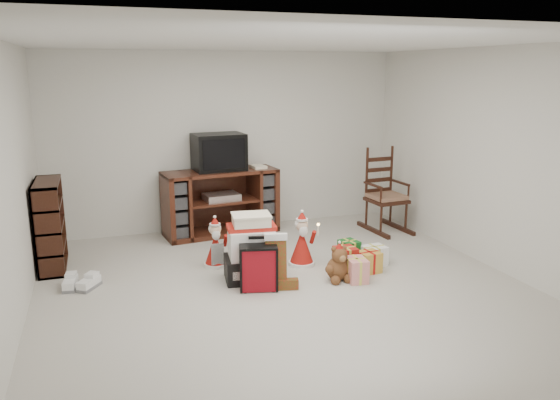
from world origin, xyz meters
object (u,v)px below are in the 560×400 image
at_px(mrs_claus_figurine, 216,247).
at_px(gift_cluster, 358,260).
at_px(red_suitcase, 259,268).
at_px(sneaker_pair, 80,284).
at_px(gift_pile, 252,252).
at_px(crt_television, 219,152).
at_px(bookshelf, 50,226).
at_px(rocking_chair, 384,201).
at_px(tv_stand, 221,202).
at_px(teddy_bear, 338,265).
at_px(santa_figurine, 302,244).

relative_size(mrs_claus_figurine, gift_cluster, 0.75).
distance_m(red_suitcase, sneaker_pair, 1.89).
relative_size(gift_pile, crt_television, 1.01).
bearing_deg(sneaker_pair, red_suitcase, -1.84).
relative_size(red_suitcase, crt_television, 0.79).
bearing_deg(gift_cluster, red_suitcase, -171.06).
relative_size(bookshelf, gift_cluster, 1.28).
bearing_deg(gift_cluster, gift_pile, 175.02).
xyz_separation_m(gift_pile, sneaker_pair, (-1.78, 0.33, -0.26)).
height_order(gift_cluster, crt_television, crt_television).
bearing_deg(crt_television, rocking_chair, -19.15).
relative_size(rocking_chair, gift_pile, 1.70).
bearing_deg(gift_cluster, tv_stand, 121.07).
bearing_deg(sneaker_pair, gift_cluster, 9.63).
relative_size(teddy_bear, sneaker_pair, 0.93).
bearing_deg(gift_pile, santa_figurine, 28.12).
distance_m(tv_stand, crt_television, 0.70).
distance_m(gift_pile, santa_figurine, 0.73).
distance_m(bookshelf, red_suitcase, 2.52).
height_order(gift_pile, mrs_claus_figurine, gift_pile).
xyz_separation_m(santa_figurine, sneaker_pair, (-2.47, 0.08, -0.20)).
xyz_separation_m(rocking_chair, sneaker_pair, (-4.11, -0.93, -0.36)).
bearing_deg(mrs_claus_figurine, gift_cluster, -23.22).
bearing_deg(teddy_bear, tv_stand, 110.73).
relative_size(red_suitcase, teddy_bear, 1.46).
bearing_deg(red_suitcase, gift_pile, 101.13).
distance_m(rocking_chair, sneaker_pair, 4.23).
height_order(bookshelf, rocking_chair, rocking_chair).
relative_size(rocking_chair, red_suitcase, 2.18).
height_order(teddy_bear, mrs_claus_figurine, mrs_claus_figurine).
distance_m(gift_pile, crt_television, 2.04).
xyz_separation_m(tv_stand, bookshelf, (-2.15, -0.71, 0.04)).
bearing_deg(sneaker_pair, gift_pile, 7.36).
relative_size(teddy_bear, gift_cluster, 0.48).
distance_m(bookshelf, gift_cluster, 3.55).
bearing_deg(mrs_claus_figurine, sneaker_pair, -172.02).
distance_m(bookshelf, rocking_chair, 4.41).
bearing_deg(sneaker_pair, bookshelf, 128.72).
height_order(rocking_chair, sneaker_pair, rocking_chair).
bearing_deg(teddy_bear, gift_cluster, 31.88).
xyz_separation_m(bookshelf, mrs_claus_figurine, (1.80, -0.57, -0.26)).
relative_size(rocking_chair, santa_figurine, 1.88).
bearing_deg(gift_pile, mrs_claus_figurine, 124.89).
distance_m(tv_stand, gift_cluster, 2.28).
xyz_separation_m(tv_stand, gift_pile, (-0.07, -1.82, -0.13)).
relative_size(red_suitcase, santa_figurine, 0.86).
height_order(mrs_claus_figurine, crt_television, crt_television).
relative_size(tv_stand, red_suitcase, 2.88).
xyz_separation_m(rocking_chair, mrs_claus_figurine, (-2.61, -0.72, -0.19)).
xyz_separation_m(rocking_chair, gift_cluster, (-1.09, -1.37, -0.30)).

